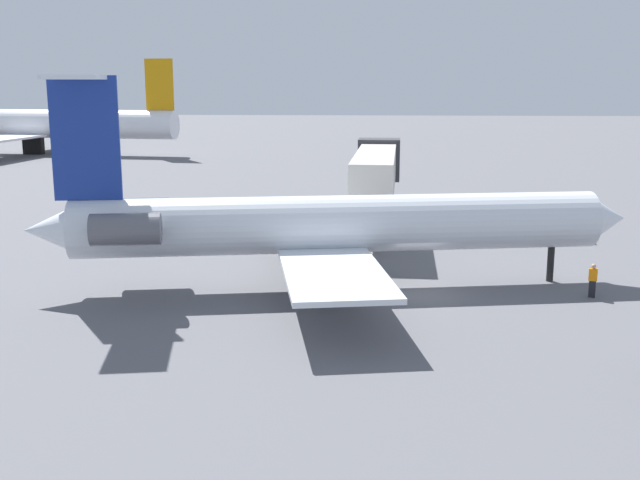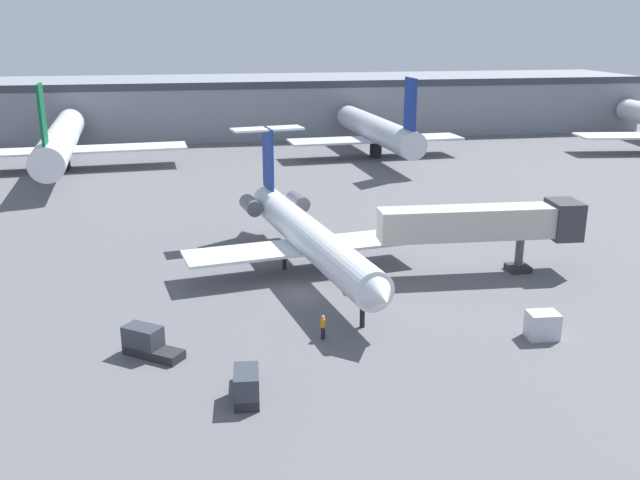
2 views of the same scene
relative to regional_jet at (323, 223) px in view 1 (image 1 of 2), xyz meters
name	(u,v)px [view 1 (image 1 of 2)]	position (x,y,z in m)	size (l,w,h in m)	color
ground_plane	(419,293)	(-0.58, -4.88, -3.47)	(400.00, 400.00, 0.10)	#5B5B60
regional_jet	(323,223)	(0.00, 0.00, 0.00)	(20.92, 30.69, 10.71)	silver
jet_bridge	(376,170)	(15.29, -2.91, 0.94)	(17.20, 3.77, 6.04)	#B7B2A8
ground_crew_marshaller	(593,280)	(-0.99, -13.30, -2.56)	(0.38, 0.46, 1.69)	black
cargo_container_uld	(567,225)	(13.55, -15.77, -2.50)	(2.11, 1.66, 1.83)	silver
parked_airliner_east_mid	(33,124)	(70.37, 45.51, 0.88)	(36.83, 43.47, 13.42)	white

